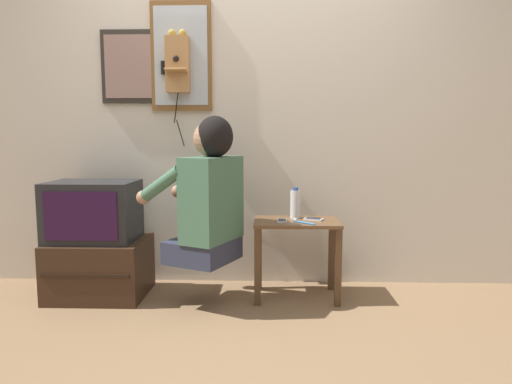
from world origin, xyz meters
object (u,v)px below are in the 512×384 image
object	(u,v)px
wall_mirror	(181,56)
television	(93,211)
person	(208,195)
framed_picture	(129,67)
water_bottle	(295,204)
cell_phone_spare	(313,219)
toothbrush	(303,222)
wall_phone_antique	(178,64)
cell_phone_held	(282,221)

from	to	relation	value
wall_mirror	television	bearing A→B (deg)	-148.90
person	wall_mirror	distance (m)	1.07
framed_picture	water_bottle	bearing A→B (deg)	-11.06
television	cell_phone_spare	bearing A→B (deg)	1.43
person	wall_mirror	world-z (taller)	wall_mirror
person	toothbrush	distance (m)	0.63
wall_phone_antique	water_bottle	world-z (taller)	wall_phone_antique
person	cell_phone_held	bearing A→B (deg)	-48.22
water_bottle	framed_picture	bearing A→B (deg)	168.94
framed_picture	toothbrush	world-z (taller)	framed_picture
cell_phone_held	water_bottle	world-z (taller)	water_bottle
television	water_bottle	xyz separation A→B (m)	(1.34, 0.10, 0.04)
television	wall_mirror	bearing A→B (deg)	31.10
framed_picture	cell_phone_spare	world-z (taller)	framed_picture
person	water_bottle	size ratio (longest dim) A/B	4.31
person	television	world-z (taller)	person
wall_phone_antique	cell_phone_held	world-z (taller)	wall_phone_antique
wall_phone_antique	wall_mirror	bearing A→B (deg)	68.37
person	framed_picture	size ratio (longest dim) A/B	1.78
person	television	xyz separation A→B (m)	(-0.79, 0.17, -0.13)
wall_mirror	framed_picture	bearing A→B (deg)	179.52
wall_phone_antique	framed_picture	world-z (taller)	framed_picture
wall_phone_antique	toothbrush	world-z (taller)	wall_phone_antique
wall_mirror	cell_phone_spare	bearing A→B (deg)	-17.64
framed_picture	cell_phone_spare	distance (m)	1.68
framed_picture	water_bottle	world-z (taller)	framed_picture
cell_phone_held	toothbrush	xyz separation A→B (m)	(0.13, -0.05, 0.00)
wall_mirror	cell_phone_held	distance (m)	1.36
television	water_bottle	world-z (taller)	television
wall_phone_antique	wall_mirror	distance (m)	0.07
person	cell_phone_held	xyz separation A→B (m)	(0.46, 0.14, -0.19)
cell_phone_spare	water_bottle	world-z (taller)	water_bottle
person	framed_picture	world-z (taller)	framed_picture
cell_phone_held	cell_phone_spare	distance (m)	0.22
cell_phone_spare	toothbrush	distance (m)	0.14
cell_phone_spare	water_bottle	bearing A→B (deg)	85.21
television	framed_picture	size ratio (longest dim) A/B	1.10
person	toothbrush	world-z (taller)	person
television	cell_phone_held	distance (m)	1.25
wall_phone_antique	toothbrush	distance (m)	1.39
person	water_bottle	xyz separation A→B (m)	(0.55, 0.27, -0.10)
wall_phone_antique	water_bottle	xyz separation A→B (m)	(0.81, -0.19, -0.95)
wall_mirror	toothbrush	world-z (taller)	wall_mirror
person	wall_phone_antique	distance (m)	1.01
framed_picture	cell_phone_held	distance (m)	1.54
cell_phone_spare	water_bottle	xyz separation A→B (m)	(-0.12, 0.06, 0.09)
cell_phone_held	person	bearing A→B (deg)	-160.75
framed_picture	wall_phone_antique	bearing A→B (deg)	-6.97
wall_phone_antique	framed_picture	distance (m)	0.36
wall_mirror	cell_phone_held	world-z (taller)	wall_mirror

